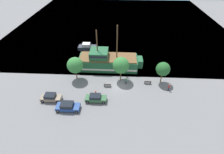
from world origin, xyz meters
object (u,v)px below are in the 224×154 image
parked_car_curb_mid (68,106)px  pedestrian_walking_near (169,87)px  moored_boat_dockside (88,47)px  parked_car_curb_rear (96,98)px  bench_promenade_east (148,82)px  pedestrian_walking_far (126,80)px  pirate_ship (108,61)px  fire_hydrant (96,92)px  bench_promenade_west (107,85)px  parked_car_curb_front (51,97)px

parked_car_curb_mid → pedestrian_walking_near: pedestrian_walking_near is taller
moored_boat_dockside → parked_car_curb_rear: (5.25, -21.95, 0.02)m
bench_promenade_east → pedestrian_walking_far: size_ratio=0.88×
parked_car_curb_rear → pedestrian_walking_far: (6.12, 5.91, 0.12)m
pirate_ship → fire_hydrant: (-1.82, -10.31, -1.42)m
moored_boat_dockside → bench_promenade_west: moored_boat_dockside is taller
parked_car_curb_mid → parked_car_curb_rear: 5.64m
moored_boat_dockside → pedestrian_walking_near: (20.56, -17.95, 0.14)m
parked_car_curb_mid → bench_promenade_west: bearing=45.5°
pirate_ship → pedestrian_walking_near: 16.20m
moored_boat_dockside → bench_promenade_east: moored_boat_dockside is taller
pirate_ship → parked_car_curb_rear: bearing=-96.9°
pirate_ship → moored_boat_dockside: pirate_ship is taller
parked_car_curb_mid → bench_promenade_west: (7.03, 7.16, -0.34)m
parked_car_curb_mid → pedestrian_walking_near: bearing=17.9°
parked_car_curb_front → pedestrian_walking_near: 24.74m
parked_car_curb_rear → pedestrian_walking_near: pedestrian_walking_near is taller
fire_hydrant → parked_car_curb_mid: bearing=-135.2°
parked_car_curb_mid → fire_hydrant: parked_car_curb_mid is taller
parked_car_curb_rear → moored_boat_dockside: bearing=103.4°
pirate_ship → pedestrian_walking_near: size_ratio=9.26×
pedestrian_walking_near → pedestrian_walking_far: 9.39m
parked_car_curb_rear → bench_promenade_east: 12.64m
moored_boat_dockside → parked_car_curb_rear: moored_boat_dockside is taller
parked_car_curb_rear → bench_promenade_east: bearing=28.9°
pirate_ship → parked_car_curb_front: (-10.57, -12.68, -1.06)m
pirate_ship → pedestrian_walking_far: bearing=-54.7°
bench_promenade_west → pedestrian_walking_near: bearing=-2.6°
bench_promenade_east → moored_boat_dockside: bearing=135.8°
pirate_ship → parked_car_curb_rear: (-1.51, -12.42, -1.07)m
parked_car_curb_mid → pedestrian_walking_far: bearing=37.2°
pirate_ship → moored_boat_dockside: size_ratio=2.82×
moored_boat_dockside → parked_car_curb_mid: size_ratio=1.27×
moored_boat_dockside → pedestrian_walking_near: moored_boat_dockside is taller
pirate_ship → pedestrian_walking_near: (13.80, -8.43, -0.95)m
fire_hydrant → bench_promenade_east: bench_promenade_east is taller
moored_boat_dockside → parked_car_curb_mid: (0.22, -24.51, 0.04)m
moored_boat_dockside → fire_hydrant: moored_boat_dockside is taller
pirate_ship → parked_car_curb_rear: size_ratio=3.80×
parked_car_curb_front → fire_hydrant: size_ratio=5.33×
moored_boat_dockside → parked_car_curb_rear: bearing=-76.6°
parked_car_curb_rear → fire_hydrant: size_ratio=5.49×
parked_car_curb_front → parked_car_curb_rear: 9.06m
fire_hydrant → bench_promenade_west: bearing=47.1°
pedestrian_walking_far → parked_car_curb_front: bearing=-157.9°
parked_car_curb_rear → pedestrian_walking_far: bearing=44.0°
pirate_ship → parked_car_curb_rear: 12.56m
pedestrian_walking_near → pedestrian_walking_far: bearing=168.2°
pedestrian_walking_far → bench_promenade_east: bearing=2.3°
fire_hydrant → bench_promenade_west: bench_promenade_west is taller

